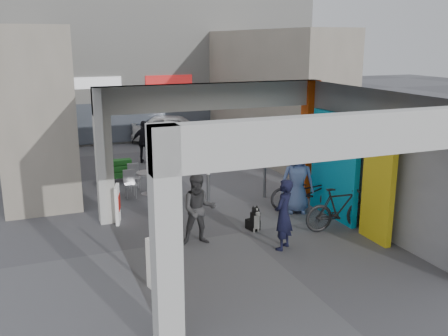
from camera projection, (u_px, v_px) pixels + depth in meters
name	position (u px, v px, depth m)	size (l,w,h in m)	color
ground	(243.00, 232.00, 12.34)	(90.00, 90.00, 0.00)	#57575C
arcade_canopy	(281.00, 146.00, 11.22)	(6.40, 6.45, 6.40)	beige
far_building	(127.00, 53.00, 23.94)	(18.00, 4.08, 8.00)	silver
plaza_bldg_left	(33.00, 104.00, 16.86)	(2.00, 9.00, 5.00)	#A49888
plaza_bldg_right	(271.00, 94.00, 20.07)	(2.00, 9.00, 5.00)	#A49888
bollard_left	(154.00, 197.00, 13.65)	(0.09, 0.09, 0.88)	gray
bollard_center	(208.00, 188.00, 14.55)	(0.09, 0.09, 0.86)	gray
bollard_right	(265.00, 182.00, 14.98)	(0.09, 0.09, 0.98)	gray
advert_board_near	(155.00, 267.00, 9.32)	(0.21, 0.55, 1.00)	white
advert_board_far	(118.00, 204.00, 12.88)	(0.22, 0.55, 1.00)	white
cafe_set	(142.00, 183.00, 15.55)	(1.38, 1.11, 0.83)	#A3A3A8
produce_stand	(119.00, 173.00, 16.66)	(1.10, 0.60, 0.72)	black
crate_stack	(187.00, 155.00, 19.43)	(0.54, 0.47, 0.56)	#1C5E1A
border_collie	(254.00, 220.00, 12.40)	(0.25, 0.48, 0.67)	black
man_with_dog	(283.00, 215.00, 11.18)	(0.60, 0.39, 1.64)	black
man_back_turned	(199.00, 209.00, 11.47)	(0.81, 0.63, 1.67)	#3B3A3D
man_elderly	(297.00, 180.00, 13.60)	(0.89, 0.58, 1.82)	#637EC1
man_crates	(144.00, 142.00, 19.16)	(0.96, 0.40, 1.63)	black
bicycle_front	(308.00, 192.00, 13.74)	(0.72, 2.07, 1.09)	black
bicycle_rear	(340.00, 209.00, 12.38)	(0.52, 1.84, 1.10)	black
white_van	(175.00, 128.00, 22.98)	(1.57, 3.90, 1.33)	silver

